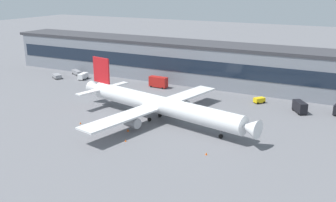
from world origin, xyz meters
name	(u,v)px	position (x,y,z in m)	size (l,w,h in m)	color
ground_plane	(128,118)	(0.00, 0.00, 0.00)	(600.00, 600.00, 0.00)	slate
terminal_building	(196,62)	(0.00, 49.68, 7.99)	(175.54, 17.51, 15.93)	gray
airliner	(159,105)	(9.39, 2.27, 4.77)	(61.05, 52.87, 15.58)	white
stair_truck	(300,107)	(44.24, 28.46, 1.98)	(5.32, 6.32, 3.55)	black
catering_truck	(159,82)	(-8.83, 34.78, 2.29)	(7.29, 2.86, 4.15)	red
crew_van	(83,76)	(-43.08, 31.90, 1.46)	(3.07, 5.50, 2.55)	white
belt_loader	(77,72)	(-50.78, 36.90, 1.15)	(6.63, 4.61, 1.95)	gray
pushback_tractor	(57,76)	(-53.69, 27.83, 1.05)	(5.46, 4.61, 1.75)	gray
baggage_tug	(259,100)	(30.60, 32.79, 1.09)	(3.77, 4.08, 1.85)	yellow
traffic_cone_0	(206,154)	(30.56, -13.35, 0.32)	(0.52, 0.52, 0.64)	#F2590C
traffic_cone_1	(126,140)	(9.56, -15.43, 0.29)	(0.47, 0.47, 0.58)	#F2590C
traffic_cone_2	(128,130)	(6.18, -9.23, 0.36)	(0.57, 0.57, 0.72)	#F2590C
traffic_cone_3	(80,123)	(-8.91, -10.69, 0.28)	(0.45, 0.45, 0.57)	#F2590C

